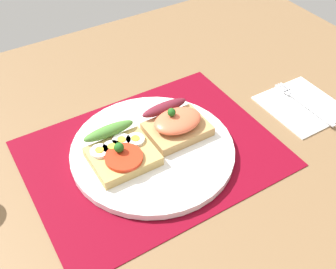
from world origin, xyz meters
The scene contains 7 objects.
ground_plane centered at (0.00, 0.00, -1.60)cm, with size 120.00×90.00×3.20cm, color brown.
placemat centered at (0.00, 0.00, 0.15)cm, with size 40.55×31.01×0.30cm, color maroon.
plate centered at (0.00, 0.00, 0.89)cm, with size 27.12×27.12×1.19cm, color white.
sandwich_egg_tomato centered at (-5.44, 0.80, 2.85)cm, with size 10.06×10.13×3.90cm.
sandwich_salmon centered at (5.39, 1.42, 3.34)cm, with size 10.24×9.14×5.24cm.
napkin centered at (30.35, -3.80, 0.30)cm, with size 13.17×13.73×0.60cm, color white.
fork centered at (30.55, -3.67, 0.76)cm, with size 1.62×14.59×0.32cm.
Camera 1 is at (-22.54, -41.92, 49.22)cm, focal length 43.70 mm.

